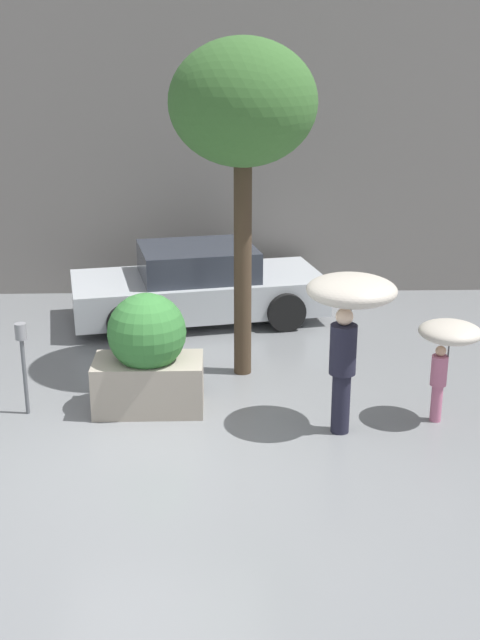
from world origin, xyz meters
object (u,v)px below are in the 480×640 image
at_px(planter_box, 148,355).
at_px(person_child, 448,340).
at_px(person_adult, 350,307).
at_px(street_tree, 243,108).
at_px(parked_car_near, 198,286).
at_px(parking_meter, 22,349).

xyz_separation_m(planter_box, person_child, (3.59, -0.46, 0.32)).
xyz_separation_m(person_adult, street_tree, (-1.16, 1.80, 2.08)).
xyz_separation_m(person_adult, person_child, (1.22, 0.16, -0.47)).
distance_m(planter_box, street_tree, 3.34).
bearing_deg(parked_car_near, planter_box, 160.18).
distance_m(person_adult, parking_meter, 3.97).
relative_size(person_child, parking_meter, 1.07).
height_order(parked_car_near, parking_meter, parked_car_near).
relative_size(planter_box, street_tree, 0.34).
relative_size(street_tree, parking_meter, 3.78).
xyz_separation_m(planter_box, parking_meter, (-1.51, -0.09, 0.13)).
distance_m(planter_box, person_child, 3.63).
distance_m(person_child, parked_car_near, 5.06).
height_order(person_adult, person_child, person_adult).
bearing_deg(parked_car_near, person_child, -153.93).
distance_m(street_tree, parking_meter, 4.07).
height_order(person_child, parking_meter, person_child).
xyz_separation_m(person_adult, parking_meter, (-3.88, 0.53, -0.67)).
bearing_deg(street_tree, parked_car_near, 105.66).
relative_size(person_adult, person_child, 1.48).
bearing_deg(planter_box, person_adult, -14.62).
height_order(planter_box, person_adult, person_adult).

